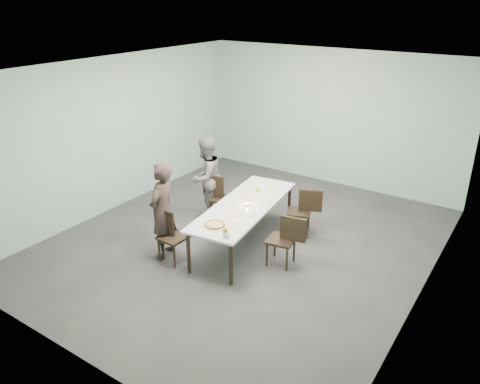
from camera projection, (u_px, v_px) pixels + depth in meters
The scene contains 16 objects.
ground at pixel (244, 241), 8.29m from camera, with size 7.00×7.00×0.00m, color #333335.
room_shell at pixel (244, 131), 7.49m from camera, with size 6.02×7.02×3.01m.
table at pixel (244, 208), 7.96m from camera, with size 1.23×2.70×0.75m.
chair_near_left at pixel (169, 232), 7.56m from camera, with size 0.62×0.44×0.87m.
chair_far_left at pixel (219, 195), 8.95m from camera, with size 0.65×0.51×0.87m.
chair_near_right at pixel (286, 237), 7.40m from camera, with size 0.64×0.47×0.87m.
chair_far_right at pixel (304, 209), 8.37m from camera, with size 0.65×0.54×0.87m.
diner_near at pixel (162, 211), 7.55m from camera, with size 0.60×0.39×1.63m, color black.
diner_far at pixel (206, 177), 9.01m from camera, with size 0.76×0.60×1.57m, color slate.
pizza at pixel (215, 225), 7.21m from camera, with size 0.34×0.34×0.04m.
side_plate at pixel (237, 221), 7.35m from camera, with size 0.18×0.18×0.01m, color white.
beer_glass at pixel (225, 233), 6.85m from camera, with size 0.08×0.08×0.15m, color gold.
water_tumbler at pixel (227, 235), 6.84m from camera, with size 0.08×0.08×0.09m, color silver.
tealight at pixel (247, 205), 7.88m from camera, with size 0.06×0.06×0.05m.
amber_tumbler at pixel (257, 190), 8.41m from camera, with size 0.07×0.07×0.08m, color gold.
menu at pixel (262, 185), 8.75m from camera, with size 0.30×0.22×0.01m, color silver.
Camera 1 is at (3.99, -6.09, 4.07)m, focal length 35.00 mm.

